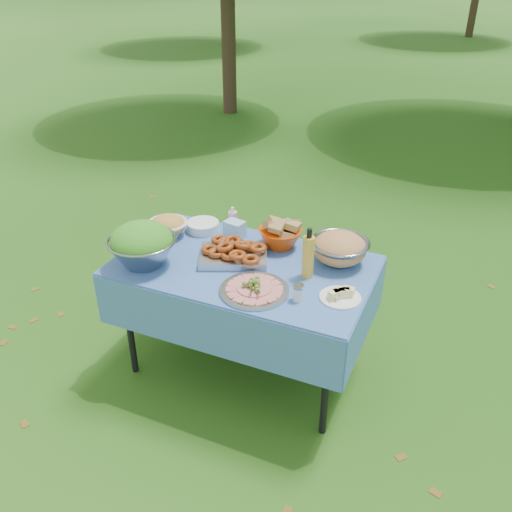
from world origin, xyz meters
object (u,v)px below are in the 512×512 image
Objects in this scene: bread_bowl at (280,233)px; charcuterie_platter at (254,285)px; oil_bottle at (308,253)px; salad_bowl at (142,244)px; plate_stack at (203,226)px; picnic_table at (244,318)px; pasta_bowl_steel at (340,248)px.

bread_bowl is 0.53m from charcuterie_platter.
oil_bottle reaches higher than charcuterie_platter.
plate_stack is at bearing 78.31° from salad_bowl.
oil_bottle is at bearing -44.80° from bread_bowl.
plate_stack is at bearing -179.76° from bread_bowl.
bread_bowl is at bearing 0.24° from plate_stack.
bread_bowl reaches higher than charcuterie_platter.
plate_stack is at bearing 161.85° from oil_bottle.
oil_bottle is at bearing 51.51° from charcuterie_platter.
picnic_table is 0.72m from pasta_bowl_steel.
salad_bowl reaches higher than pasta_bowl_steel.
charcuterie_platter reaches higher than plate_stack.
charcuterie_platter is (0.59, -0.52, 0.01)m from plate_stack.
plate_stack is 0.91m from pasta_bowl_steel.
plate_stack is 0.70× the size of oil_bottle.
plate_stack is 0.78× the size of bread_bowl.
salad_bowl is 1.89× the size of plate_stack.
plate_stack reaches higher than picnic_table.
oil_bottle is at bearing -18.15° from plate_stack.
salad_bowl is 1.47× the size of bread_bowl.
bread_bowl is (0.53, 0.00, 0.06)m from plate_stack.
bread_bowl is 0.71× the size of charcuterie_platter.
plate_stack is at bearing 177.83° from pasta_bowl_steel.
pasta_bowl_steel is 0.91× the size of charcuterie_platter.
salad_bowl reaches higher than picnic_table.
charcuterie_platter is at bearing -41.35° from plate_stack.
pasta_bowl_steel is (0.38, -0.04, 0.00)m from bread_bowl.
picnic_table is 0.56m from bread_bowl.
salad_bowl is 0.53m from plate_stack.
pasta_bowl_steel reaches higher than plate_stack.
picnic_table is at bearing 126.02° from charcuterie_platter.
charcuterie_platter is (0.70, -0.01, -0.08)m from salad_bowl.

